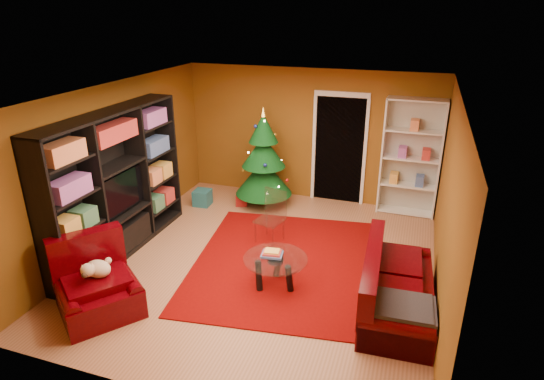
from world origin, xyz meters
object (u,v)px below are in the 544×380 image
(gift_box_teal, at_px, (202,198))
(dog, at_px, (98,269))
(gift_box_red, at_px, (242,200))
(white_bookshelf, at_px, (411,158))
(coffee_table, at_px, (275,272))
(rug, at_px, (287,263))
(armchair, at_px, (97,285))
(christmas_tree, at_px, (264,159))
(acrylic_chair, at_px, (270,220))
(sofa, at_px, (399,282))
(media_unit, at_px, (116,185))

(gift_box_teal, bearing_deg, dog, -85.49)
(gift_box_red, bearing_deg, white_bookshelf, 12.00)
(dog, distance_m, coffee_table, 2.33)
(rug, relative_size, dog, 8.11)
(gift_box_red, relative_size, dog, 0.55)
(armchair, bearing_deg, christmas_tree, 25.46)
(gift_box_red, relative_size, white_bookshelf, 0.10)
(white_bookshelf, bearing_deg, acrylic_chair, -135.99)
(acrylic_chair, bearing_deg, armchair, -107.10)
(white_bookshelf, xyz_separation_m, armchair, (-3.55, -4.38, -0.69))
(gift_box_red, height_order, white_bookshelf, white_bookshelf)
(armchair, relative_size, sofa, 0.54)
(white_bookshelf, bearing_deg, dog, -128.47)
(media_unit, distance_m, sofa, 4.36)
(sofa, xyz_separation_m, acrylic_chair, (-2.14, 1.19, -0.01))
(coffee_table, relative_size, acrylic_chair, 1.11)
(gift_box_teal, distance_m, gift_box_red, 0.78)
(media_unit, distance_m, christmas_tree, 2.87)
(gift_box_teal, bearing_deg, sofa, -29.60)
(coffee_table, distance_m, acrylic_chair, 1.30)
(sofa, bearing_deg, white_bookshelf, -1.26)
(christmas_tree, bearing_deg, sofa, -43.68)
(sofa, xyz_separation_m, coffee_table, (-1.65, -0.01, -0.18))
(rug, xyz_separation_m, dog, (-1.95, -1.82, 0.59))
(rug, distance_m, christmas_tree, 2.46)
(christmas_tree, distance_m, gift_box_teal, 1.45)
(media_unit, distance_m, acrylic_chair, 2.47)
(armchair, distance_m, sofa, 3.83)
(media_unit, xyz_separation_m, sofa, (4.29, -0.21, -0.72))
(armchair, relative_size, acrylic_chair, 1.27)
(rug, height_order, coffee_table, coffee_table)
(armchair, bearing_deg, media_unit, 62.76)
(white_bookshelf, bearing_deg, gift_box_red, -166.96)
(dog, xyz_separation_m, coffee_table, (1.97, 1.19, -0.36))
(armchair, bearing_deg, rug, -7.84)
(gift_box_red, distance_m, white_bookshelf, 3.30)
(christmas_tree, distance_m, white_bookshelf, 2.73)
(gift_box_teal, relative_size, sofa, 0.16)
(dog, bearing_deg, media_unit, 63.55)
(rug, distance_m, coffee_table, 0.67)
(gift_box_red, bearing_deg, coffee_table, -58.60)
(rug, relative_size, coffee_table, 3.63)
(gift_box_red, distance_m, armchair, 3.76)
(gift_box_teal, bearing_deg, white_bookshelf, 13.33)
(gift_box_teal, bearing_deg, gift_box_red, 18.77)
(dog, bearing_deg, gift_box_teal, 42.51)
(media_unit, xyz_separation_m, christmas_tree, (1.55, 2.41, -0.18))
(armchair, xyz_separation_m, dog, (-0.01, 0.07, 0.20))
(christmas_tree, bearing_deg, gift_box_red, -157.96)
(armchair, height_order, acrylic_chair, acrylic_chair)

